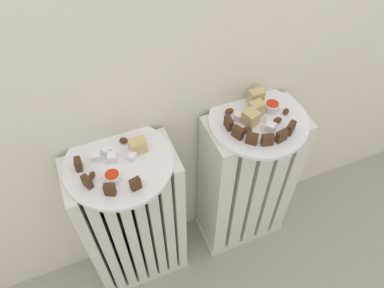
% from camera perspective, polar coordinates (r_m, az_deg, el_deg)
% --- Properties ---
extents(radiator_left, '(0.32, 0.17, 0.62)m').
position_cam_1_polar(radiator_left, '(1.25, -9.01, -11.97)').
color(radiator_left, silver).
rests_on(radiator_left, ground_plane).
extents(radiator_right, '(0.32, 0.17, 0.62)m').
position_cam_1_polar(radiator_right, '(1.33, 8.33, -6.10)').
color(radiator_right, silver).
rests_on(radiator_right, ground_plane).
extents(plate_left, '(0.29, 0.29, 0.01)m').
position_cam_1_polar(plate_left, '(0.98, -11.25, -2.91)').
color(plate_left, white).
rests_on(plate_left, radiator_left).
extents(plate_right, '(0.29, 0.29, 0.01)m').
position_cam_1_polar(plate_right, '(1.08, 10.21, 3.61)').
color(plate_right, white).
rests_on(plate_right, radiator_right).
extents(dark_cake_slice_left_0, '(0.02, 0.03, 0.04)m').
position_cam_1_polar(dark_cake_slice_left_0, '(0.97, -17.19, -3.01)').
color(dark_cake_slice_left_0, '#472B19').
rests_on(dark_cake_slice_left_0, plate_left).
extents(dark_cake_slice_left_1, '(0.03, 0.03, 0.04)m').
position_cam_1_polar(dark_cake_slice_left_1, '(0.93, -15.90, -5.63)').
color(dark_cake_slice_left_1, '#472B19').
rests_on(dark_cake_slice_left_1, plate_left).
extents(dark_cake_slice_left_2, '(0.03, 0.02, 0.04)m').
position_cam_1_polar(dark_cake_slice_left_2, '(0.91, -12.62, -6.91)').
color(dark_cake_slice_left_2, '#472B19').
rests_on(dark_cake_slice_left_2, plate_left).
extents(dark_cake_slice_left_3, '(0.03, 0.02, 0.04)m').
position_cam_1_polar(dark_cake_slice_left_3, '(0.91, -8.72, -6.13)').
color(dark_cake_slice_left_3, '#472B19').
rests_on(dark_cake_slice_left_3, plate_left).
extents(marble_cake_slice_left_0, '(0.04, 0.03, 0.04)m').
position_cam_1_polar(marble_cake_slice_left_0, '(0.98, -8.36, -0.24)').
color(marble_cake_slice_left_0, tan).
rests_on(marble_cake_slice_left_0, plate_left).
extents(turkish_delight_left_0, '(0.03, 0.03, 0.02)m').
position_cam_1_polar(turkish_delight_left_0, '(0.97, -12.19, -2.06)').
color(turkish_delight_left_0, white).
rests_on(turkish_delight_left_0, plate_left).
extents(turkish_delight_left_1, '(0.03, 0.03, 0.02)m').
position_cam_1_polar(turkish_delight_left_1, '(0.99, -14.60, -1.91)').
color(turkish_delight_left_1, white).
rests_on(turkish_delight_left_1, plate_left).
extents(turkish_delight_left_2, '(0.03, 0.03, 0.02)m').
position_cam_1_polar(turkish_delight_left_2, '(0.97, -9.28, -1.95)').
color(turkish_delight_left_2, white).
rests_on(turkish_delight_left_2, plate_left).
extents(turkish_delight_left_3, '(0.03, 0.03, 0.02)m').
position_cam_1_polar(turkish_delight_left_3, '(0.99, -13.10, -1.09)').
color(turkish_delight_left_3, white).
rests_on(turkish_delight_left_3, plate_left).
extents(medjool_date_left_0, '(0.03, 0.03, 0.02)m').
position_cam_1_polar(medjool_date_left_0, '(1.01, -10.53, 0.56)').
color(medjool_date_left_0, '#4C2814').
rests_on(medjool_date_left_0, plate_left).
extents(medjool_date_left_1, '(0.03, 0.03, 0.01)m').
position_cam_1_polar(medjool_date_left_1, '(0.96, -15.21, -4.66)').
color(medjool_date_left_1, '#4C2814').
rests_on(medjool_date_left_1, plate_left).
extents(jam_bowl_left, '(0.04, 0.04, 0.02)m').
position_cam_1_polar(jam_bowl_left, '(0.93, -12.19, -4.99)').
color(jam_bowl_left, white).
rests_on(jam_bowl_left, plate_left).
extents(dark_cake_slice_right_0, '(0.02, 0.03, 0.03)m').
position_cam_1_polar(dark_cake_slice_right_0, '(1.03, 5.68, 3.23)').
color(dark_cake_slice_right_0, '#472B19').
rests_on(dark_cake_slice_right_0, plate_right).
extents(dark_cake_slice_right_1, '(0.03, 0.04, 0.03)m').
position_cam_1_polar(dark_cake_slice_right_1, '(1.01, 7.10, 1.78)').
color(dark_cake_slice_right_1, '#472B19').
rests_on(dark_cake_slice_right_1, plate_right).
extents(dark_cake_slice_right_2, '(0.03, 0.03, 0.03)m').
position_cam_1_polar(dark_cake_slice_right_2, '(1.00, 9.23, 0.83)').
color(dark_cake_slice_right_2, '#472B19').
rests_on(dark_cake_slice_right_2, plate_right).
extents(dark_cake_slice_right_3, '(0.04, 0.02, 0.03)m').
position_cam_1_polar(dark_cake_slice_right_3, '(1.00, 11.61, 0.63)').
color(dark_cake_slice_right_3, '#472B19').
rests_on(dark_cake_slice_right_3, plate_right).
extents(dark_cake_slice_right_4, '(0.03, 0.02, 0.03)m').
position_cam_1_polar(dark_cake_slice_right_4, '(1.02, 13.69, 1.20)').
color(dark_cake_slice_right_4, '#472B19').
rests_on(dark_cake_slice_right_4, plate_right).
extents(dark_cake_slice_right_5, '(0.04, 0.03, 0.03)m').
position_cam_1_polar(dark_cake_slice_right_5, '(1.05, 15.03, 2.39)').
color(dark_cake_slice_right_5, '#472B19').
rests_on(dark_cake_slice_right_5, plate_right).
extents(marble_cake_slice_right_0, '(0.04, 0.04, 0.04)m').
position_cam_1_polar(marble_cake_slice_right_0, '(1.08, 9.94, 5.44)').
color(marble_cake_slice_right_0, tan).
rests_on(marble_cake_slice_right_0, plate_right).
extents(marble_cake_slice_right_1, '(0.04, 0.03, 0.05)m').
position_cam_1_polar(marble_cake_slice_right_1, '(1.11, 9.88, 7.17)').
color(marble_cake_slice_right_1, tan).
rests_on(marble_cake_slice_right_1, plate_right).
extents(marble_cake_slice_right_2, '(0.05, 0.05, 0.04)m').
position_cam_1_polar(marble_cake_slice_right_2, '(1.05, 9.07, 4.02)').
color(marble_cake_slice_right_2, tan).
rests_on(marble_cake_slice_right_2, plate_right).
extents(turkish_delight_right_0, '(0.03, 0.03, 0.02)m').
position_cam_1_polar(turkish_delight_right_0, '(1.06, 7.13, 4.19)').
color(turkish_delight_right_0, white).
rests_on(turkish_delight_right_0, plate_right).
extents(turkish_delight_right_1, '(0.03, 0.03, 0.02)m').
position_cam_1_polar(turkish_delight_right_1, '(1.04, 12.06, 2.52)').
color(turkish_delight_right_1, white).
rests_on(turkish_delight_right_1, plate_right).
extents(medjool_date_right_0, '(0.03, 0.03, 0.02)m').
position_cam_1_polar(medjool_date_right_0, '(1.10, 14.32, 4.91)').
color(medjool_date_right_0, '#4C2814').
rests_on(medjool_date_right_0, plate_right).
extents(medjool_date_right_1, '(0.03, 0.02, 0.01)m').
position_cam_1_polar(medjool_date_right_1, '(1.07, 13.08, 3.61)').
color(medjool_date_right_1, '#4C2814').
rests_on(medjool_date_right_1, plate_right).
extents(medjool_date_right_2, '(0.03, 0.03, 0.02)m').
position_cam_1_polar(medjool_date_right_2, '(1.03, 8.51, 2.11)').
color(medjool_date_right_2, '#4C2814').
rests_on(medjool_date_right_2, plate_right).
extents(medjool_date_right_3, '(0.03, 0.02, 0.02)m').
position_cam_1_polar(medjool_date_right_3, '(1.07, 5.75, 5.06)').
color(medjool_date_right_3, '#4C2814').
rests_on(medjool_date_right_3, plate_right).
extents(jam_bowl_right, '(0.05, 0.05, 0.03)m').
position_cam_1_polar(jam_bowl_right, '(1.10, 12.24, 5.71)').
color(jam_bowl_right, white).
rests_on(jam_bowl_right, plate_right).
extents(fork, '(0.06, 0.09, 0.00)m').
position_cam_1_polar(fork, '(1.06, 10.84, 2.65)').
color(fork, silver).
rests_on(fork, plate_right).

